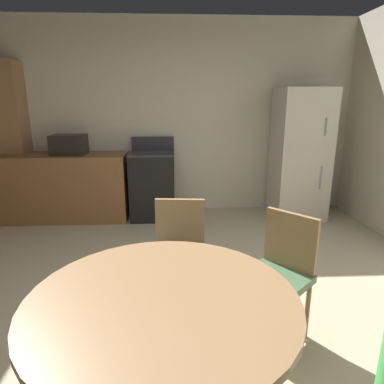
# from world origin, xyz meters

# --- Properties ---
(ground_plane) EXTENTS (14.00, 14.00, 0.00)m
(ground_plane) POSITION_xyz_m (0.00, 0.00, 0.00)
(ground_plane) COLOR beige
(wall_back) EXTENTS (5.44, 0.12, 2.70)m
(wall_back) POSITION_xyz_m (0.00, 2.88, 1.35)
(wall_back) COLOR silver
(wall_back) RESTS_ON ground
(kitchen_counter) EXTENTS (1.80, 0.60, 0.90)m
(kitchen_counter) POSITION_xyz_m (-1.52, 2.48, 0.45)
(kitchen_counter) COLOR olive
(kitchen_counter) RESTS_ON ground
(pantry_column) EXTENTS (0.44, 0.36, 2.10)m
(pantry_column) POSITION_xyz_m (-2.20, 2.66, 1.05)
(pantry_column) COLOR #9E754C
(pantry_column) RESTS_ON ground
(oven_range) EXTENTS (0.60, 0.60, 1.10)m
(oven_range) POSITION_xyz_m (-0.27, 2.48, 0.47)
(oven_range) COLOR black
(oven_range) RESTS_ON ground
(refrigerator) EXTENTS (0.68, 0.68, 1.76)m
(refrigerator) POSITION_xyz_m (1.75, 2.43, 0.88)
(refrigerator) COLOR silver
(refrigerator) RESTS_ON ground
(microwave) EXTENTS (0.44, 0.32, 0.26)m
(microwave) POSITION_xyz_m (-1.37, 2.48, 1.03)
(microwave) COLOR black
(microwave) RESTS_ON kitchen_counter
(dining_table) EXTENTS (1.21, 1.21, 0.76)m
(dining_table) POSITION_xyz_m (-0.02, -0.75, 0.60)
(dining_table) COLOR #9E754C
(dining_table) RESTS_ON ground
(chair_northeast) EXTENTS (0.57, 0.57, 0.87)m
(chair_northeast) POSITION_xyz_m (0.74, -0.06, 0.50)
(chair_northeast) COLOR #9E754C
(chair_northeast) RESTS_ON ground
(chair_north) EXTENTS (0.43, 0.43, 0.87)m
(chair_north) POSITION_xyz_m (0.07, 0.28, 0.50)
(chair_north) COLOR #9E754C
(chair_north) RESTS_ON ground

